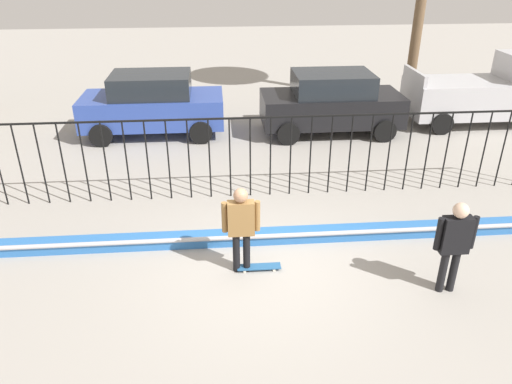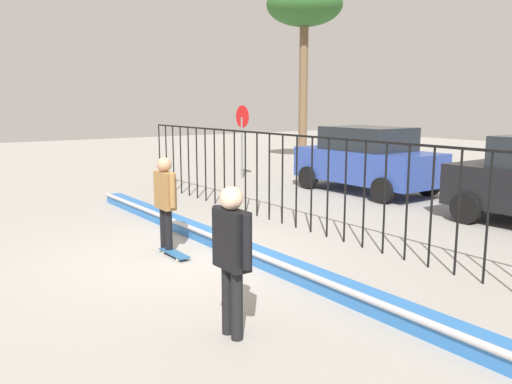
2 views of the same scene
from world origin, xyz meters
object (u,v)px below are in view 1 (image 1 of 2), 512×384
Objects in this scene: skateboard at (259,267)px; parked_car_black at (331,102)px; skateboarder at (241,223)px; parked_car_blue at (153,104)px; camera_operator at (455,240)px; pickup_truck at (487,92)px.

parked_car_black is at bearing 86.23° from skateboard.
parked_car_blue reaches higher than skateboarder.
parked_car_black reaches higher than camera_operator.
parked_car_blue is at bearing 127.33° from skateboard.
skateboard is 0.17× the size of pickup_truck.
skateboard is 0.47× the size of camera_operator.
parked_car_blue is (-2.30, 7.50, -0.03)m from skateboarder.
camera_operator is 10.16m from parked_car_blue.
skateboard is 7.81m from parked_car_black.
skateboard is 0.19× the size of parked_car_black.
skateboarder is 0.35× the size of pickup_truck.
parked_car_blue is (-2.61, 7.51, 0.91)m from skateboard.
parked_car_black is 5.31m from pickup_truck.
skateboard is 8.01m from parked_car_blue.
parked_car_blue is at bearing 175.77° from pickup_truck.
skateboarder is 7.84m from parked_car_blue.
skateboard is 3.40m from camera_operator.
parked_car_blue and parked_car_black have the same top height.
parked_car_blue is (-5.76, 8.37, -0.05)m from camera_operator.
camera_operator is at bearing -52.06° from parked_car_blue.
pickup_truck is (10.80, 0.18, 0.06)m from parked_car_blue.
pickup_truck reaches higher than parked_car_blue.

